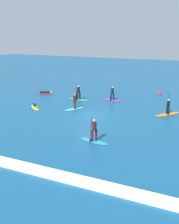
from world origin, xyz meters
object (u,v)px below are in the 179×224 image
object	(u,v)px
surfer_on_yellow_board	(35,107)
surfer_on_orange_board	(168,111)
surfer_on_blue_board	(94,135)
surfer_on_green_board	(78,97)
surfer_on_red_board	(45,93)
surfer_on_purple_board	(112,97)
surfer_on_teal_board	(75,105)
marker_buoy	(160,94)

from	to	relation	value
surfer_on_yellow_board	surfer_on_orange_board	bearing A→B (deg)	56.28
surfer_on_blue_board	surfer_on_green_board	bearing A→B (deg)	-49.84
surfer_on_blue_board	surfer_on_red_board	bearing A→B (deg)	-35.79
surfer_on_orange_board	surfer_on_red_board	distance (m)	16.92
surfer_on_green_board	surfer_on_red_board	bearing A→B (deg)	-7.57
surfer_on_red_board	surfer_on_yellow_board	distance (m)	6.81
surfer_on_red_board	surfer_on_yellow_board	world-z (taller)	surfer_on_red_board
surfer_on_yellow_board	surfer_on_purple_board	world-z (taller)	surfer_on_purple_board
surfer_on_green_board	surfer_on_purple_board	world-z (taller)	surfer_on_green_board
surfer_on_teal_board	surfer_on_green_board	world-z (taller)	surfer_on_green_board
surfer_on_purple_board	marker_buoy	xyz separation A→B (m)	(4.92, 5.53, -0.31)
surfer_on_green_board	surfer_on_purple_board	bearing A→B (deg)	-157.30
surfer_on_green_board	surfer_on_purple_board	distance (m)	4.22
surfer_on_green_board	surfer_on_red_board	distance (m)	5.74
surfer_on_blue_board	surfer_on_orange_board	world-z (taller)	surfer_on_orange_board
surfer_on_red_board	surfer_on_yellow_board	xyz separation A→B (m)	(2.73, -6.24, -0.01)
surfer_on_teal_board	surfer_on_red_board	bearing A→B (deg)	82.39
marker_buoy	surfer_on_red_board	bearing A→B (deg)	-158.26
surfer_on_yellow_board	marker_buoy	distance (m)	16.86
surfer_on_orange_board	surfer_on_green_board	size ratio (longest dim) A/B	0.93
marker_buoy	surfer_on_green_board	bearing A→B (deg)	-142.21
surfer_on_red_board	marker_buoy	bearing A→B (deg)	0.04
surfer_on_teal_board	surfer_on_yellow_board	world-z (taller)	surfer_on_teal_board
surfer_on_blue_board	surfer_on_red_board	size ratio (longest dim) A/B	0.96
surfer_on_red_board	surfer_on_purple_board	distance (m)	9.63
surfer_on_blue_board	surfer_on_orange_board	distance (m)	10.29
surfer_on_blue_board	surfer_on_green_board	size ratio (longest dim) A/B	0.79
surfer_on_green_board	surfer_on_purple_board	xyz separation A→B (m)	(3.99, 1.38, 0.03)
surfer_on_blue_board	surfer_on_red_board	distance (m)	17.39
surfer_on_orange_board	surfer_on_purple_board	xyz separation A→B (m)	(-7.07, 3.09, 0.11)
surfer_on_teal_board	surfer_on_green_board	xyz separation A→B (m)	(-1.41, 3.79, -0.00)
surfer_on_yellow_board	marker_buoy	bearing A→B (deg)	88.07
surfer_on_blue_board	surfer_on_yellow_board	xyz separation A→B (m)	(-9.67, 5.94, -0.44)
surfer_on_blue_board	surfer_on_red_board	world-z (taller)	surfer_on_blue_board
surfer_on_green_board	surfer_on_red_board	world-z (taller)	surfer_on_green_board
surfer_on_red_board	surfer_on_green_board	bearing A→B (deg)	-32.87
surfer_on_red_board	surfer_on_orange_board	bearing A→B (deg)	-31.30
surfer_on_teal_board	surfer_on_green_board	bearing A→B (deg)	47.61
surfer_on_purple_board	marker_buoy	size ratio (longest dim) A/B	2.39
surfer_on_purple_board	surfer_on_green_board	bearing A→B (deg)	21.33
surfer_on_green_board	surfer_on_red_board	xyz separation A→B (m)	(-5.63, 1.11, -0.29)
surfer_on_teal_board	surfer_on_yellow_board	size ratio (longest dim) A/B	1.12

